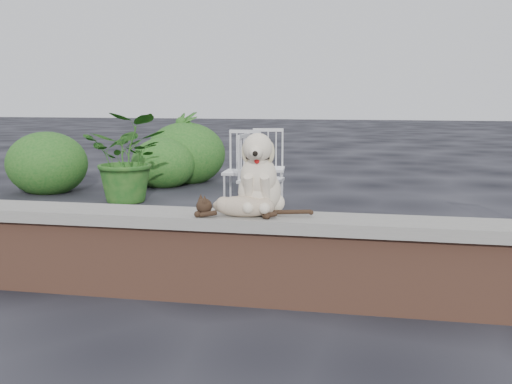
% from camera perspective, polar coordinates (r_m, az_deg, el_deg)
% --- Properties ---
extents(ground, '(60.00, 60.00, 0.00)m').
position_cam_1_polar(ground, '(4.20, -0.36, -9.91)').
color(ground, black).
rests_on(ground, ground).
extents(brick_wall, '(6.00, 0.30, 0.50)m').
position_cam_1_polar(brick_wall, '(4.12, -0.37, -6.62)').
color(brick_wall, brown).
rests_on(brick_wall, ground).
extents(capstone, '(6.20, 0.40, 0.08)m').
position_cam_1_polar(capstone, '(4.06, -0.37, -2.67)').
color(capstone, slate).
rests_on(capstone, brick_wall).
extents(dog, '(0.40, 0.50, 0.55)m').
position_cam_1_polar(dog, '(4.07, 0.34, 1.85)').
color(dog, beige).
rests_on(dog, capstone).
extents(cat, '(0.91, 0.29, 0.15)m').
position_cam_1_polar(cat, '(3.97, -1.22, -1.22)').
color(cat, tan).
rests_on(cat, capstone).
extents(chair_b, '(0.62, 0.62, 0.94)m').
position_cam_1_polar(chair_b, '(7.59, 1.03, 2.26)').
color(chair_b, silver).
rests_on(chair_b, ground).
extents(chair_a, '(0.58, 0.58, 0.94)m').
position_cam_1_polar(chair_a, '(7.28, -1.27, 1.97)').
color(chair_a, silver).
rests_on(chair_a, ground).
extents(chair_e, '(0.60, 0.60, 0.94)m').
position_cam_1_polar(chair_e, '(6.60, 0.46, 1.25)').
color(chair_e, silver).
rests_on(chair_e, ground).
extents(potted_plant_a, '(1.12, 1.00, 1.14)m').
position_cam_1_polar(potted_plant_a, '(7.99, -11.64, 3.15)').
color(potted_plant_a, '#175119').
rests_on(potted_plant_a, ground).
extents(potted_plant_b, '(0.86, 0.86, 1.09)m').
position_cam_1_polar(potted_plant_b, '(9.79, -6.82, 4.16)').
color(potted_plant_b, '#175119').
rests_on(potted_plant_b, ground).
extents(shrubbery, '(2.76, 2.47, 0.98)m').
position_cam_1_polar(shrubbery, '(9.37, -10.93, 2.99)').
color(shrubbery, '#175119').
rests_on(shrubbery, ground).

